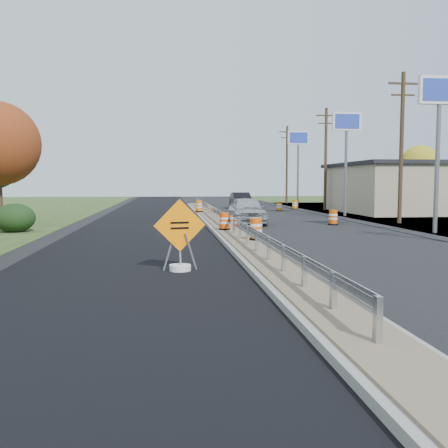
{
  "coord_description": "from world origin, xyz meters",
  "views": [
    {
      "loc": [
        -3.1,
        -20.96,
        2.62
      ],
      "look_at": [
        -1.05,
        -3.06,
        1.1
      ],
      "focal_mm": 40.0,
      "sensor_mm": 36.0,
      "label": 1
    }
  ],
  "objects": [
    {
      "name": "ground",
      "position": [
        0.0,
        0.0,
        0.0
      ],
      "size": [
        140.0,
        140.0,
        0.0
      ],
      "primitive_type": "plane",
      "color": "black",
      "rests_on": "ground"
    },
    {
      "name": "hedge_north",
      "position": [
        -11.0,
        6.0,
        0.76
      ],
      "size": [
        2.09,
        2.09,
        1.52
      ],
      "primitive_type": "ellipsoid",
      "color": "black",
      "rests_on": "ground"
    },
    {
      "name": "caution_sign",
      "position": [
        -2.74,
        -6.37,
        0.54
      ],
      "size": [
        1.52,
        0.64,
        2.12
      ],
      "rotation": [
        0.0,
        0.0,
        0.2
      ],
      "color": "white",
      "rests_on": "ground"
    },
    {
      "name": "tree_far_yellow",
      "position": [
        26.0,
        34.0,
        4.54
      ],
      "size": [
        4.62,
        4.62,
        6.86
      ],
      "color": "#473523",
      "rests_on": "ground"
    },
    {
      "name": "utility_pole_north",
      "position": [
        11.5,
        39.0,
        4.93
      ],
      "size": [
        1.9,
        0.26,
        9.4
      ],
      "color": "#473523",
      "rests_on": "ground"
    },
    {
      "name": "barrel_median_far",
      "position": [
        -0.55,
        18.86,
        0.67
      ],
      "size": [
        0.62,
        0.62,
        0.91
      ],
      "color": "black",
      "rests_on": "median"
    },
    {
      "name": "milled_overlay",
      "position": [
        -4.4,
        10.0,
        0.01
      ],
      "size": [
        7.2,
        120.0,
        0.01
      ],
      "primitive_type": "cube",
      "color": "black",
      "rests_on": "ground"
    },
    {
      "name": "barrel_shoulder_near",
      "position": [
        7.0,
        8.49,
        0.44
      ],
      "size": [
        0.63,
        0.63,
        0.92
      ],
      "color": "black",
      "rests_on": "ground"
    },
    {
      "name": "guardrail",
      "position": [
        0.0,
        9.0,
        0.73
      ],
      "size": [
        0.1,
        46.15,
        0.72
      ],
      "color": "silver",
      "rests_on": "median"
    },
    {
      "name": "retail_building_near",
      "position": [
        20.99,
        20.0,
        2.16
      ],
      "size": [
        18.5,
        12.5,
        4.27
      ],
      "color": "tan",
      "rests_on": "ground"
    },
    {
      "name": "pylon_sign_mid",
      "position": [
        10.5,
        16.0,
        6.48
      ],
      "size": [
        2.2,
        0.3,
        7.9
      ],
      "color": "slate",
      "rests_on": "ground"
    },
    {
      "name": "pylon_sign_north",
      "position": [
        10.5,
        30.0,
        6.48
      ],
      "size": [
        2.2,
        0.3,
        7.9
      ],
      "color": "slate",
      "rests_on": "ground"
    },
    {
      "name": "barrel_median_near",
      "position": [
        0.55,
        -0.73,
        0.66
      ],
      "size": [
        0.62,
        0.62,
        0.9
      ],
      "color": "black",
      "rests_on": "median"
    },
    {
      "name": "barrel_shoulder_far",
      "position": [
        9.2,
        26.09,
        0.44
      ],
      "size": [
        0.62,
        0.62,
        0.92
      ],
      "color": "black",
      "rests_on": "ground"
    },
    {
      "name": "barrel_shoulder_mid",
      "position": [
        7.0,
        23.14,
        0.41
      ],
      "size": [
        0.58,
        0.58,
        0.86
      ],
      "color": "black",
      "rests_on": "ground"
    },
    {
      "name": "utility_pole_smid",
      "position": [
        11.5,
        9.0,
        4.93
      ],
      "size": [
        1.9,
        0.26,
        9.4
      ],
      "color": "#473523",
      "rests_on": "ground"
    },
    {
      "name": "median",
      "position": [
        0.0,
        8.0,
        0.11
      ],
      "size": [
        1.6,
        55.0,
        0.23
      ],
      "color": "gray",
      "rests_on": "ground"
    },
    {
      "name": "pylon_sign_south",
      "position": [
        10.5,
        3.0,
        6.48
      ],
      "size": [
        2.2,
        0.3,
        7.9
      ],
      "color": "slate",
      "rests_on": "ground"
    },
    {
      "name": "car_dark_mid",
      "position": [
        4.09,
        27.3,
        0.8
      ],
      "size": [
        1.78,
        4.9,
        1.61
      ],
      "primitive_type": "imported",
      "rotation": [
        0.0,
        0.0,
        0.02
      ],
      "color": "black",
      "rests_on": "ground"
    },
    {
      "name": "car_silver",
      "position": [
        1.88,
        9.92,
        0.85
      ],
      "size": [
        2.06,
        5.01,
        1.7
      ],
      "primitive_type": "imported",
      "rotation": [
        0.0,
        0.0,
        -0.01
      ],
      "color": "silver",
      "rests_on": "ground"
    },
    {
      "name": "utility_pole_nmid",
      "position": [
        11.5,
        24.0,
        4.93
      ],
      "size": [
        1.9,
        0.26,
        9.4
      ],
      "color": "#473523",
      "rests_on": "ground"
    },
    {
      "name": "barrel_median_mid",
      "position": [
        -0.25,
        3.76,
        0.64
      ],
      "size": [
        0.58,
        0.58,
        0.85
      ],
      "color": "black",
      "rests_on": "median"
    }
  ]
}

